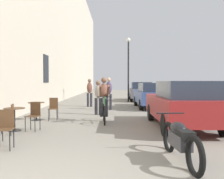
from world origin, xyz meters
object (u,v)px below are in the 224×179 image
pedestrian_near (98,96)px  parked_car_second (152,95)px  cafe_table_far (36,107)px  cafe_chair_near_toward_street (5,126)px  cafe_chair_far_toward_street (53,107)px  cafe_table_mid (14,114)px  street_lamp (128,61)px  parked_car_nearest (183,104)px  parked_car_third (141,91)px  cafe_chair_mid_toward_street (34,114)px  pedestrian_far (90,91)px  parked_motorcycle (180,140)px  cyclist_on_bicycle (104,101)px  pedestrian_mid (109,92)px  cafe_chair_mid_toward_wall (9,117)px

pedestrian_near → parked_car_second: bearing=45.9°
cafe_table_far → parked_car_second: 7.13m
cafe_chair_near_toward_street → cafe_chair_far_toward_street: 4.30m
cafe_table_mid → street_lamp: size_ratio=0.15×
cafe_table_far → cafe_chair_far_toward_street: 0.67m
cafe_table_far → street_lamp: size_ratio=0.15×
parked_car_nearest → parked_car_third: bearing=90.6°
cafe_chair_mid_toward_street → parked_car_second: 8.31m
pedestrian_near → cafe_chair_far_toward_street: bearing=-136.7°
pedestrian_near → parked_car_third: bearing=71.2°
pedestrian_far → parked_car_second: 3.81m
cafe_chair_far_toward_street → parked_motorcycle: size_ratio=0.41×
cafe_chair_near_toward_street → cyclist_on_bicycle: bearing=60.8°
cafe_chair_mid_toward_street → pedestrian_far: pedestrian_far is taller
cyclist_on_bicycle → street_lamp: size_ratio=0.36×
cafe_chair_far_toward_street → parked_car_second: parked_car_second is taller
cafe_table_mid → cyclist_on_bicycle: cyclist_on_bicycle is taller
pedestrian_mid → parked_motorcycle: pedestrian_mid is taller
street_lamp → cafe_table_far: bearing=-114.4°
cafe_table_mid → pedestrian_near: bearing=58.1°
cafe_chair_near_toward_street → parked_car_second: 10.13m
pedestrian_mid → parked_car_second: bearing=21.7°
parked_car_nearest → parked_car_second: parked_car_nearest is taller
cafe_chair_mid_toward_wall → parked_car_second: size_ratio=0.21×
pedestrian_mid → pedestrian_far: 2.13m
street_lamp → pedestrian_far: bearing=-124.5°
pedestrian_mid → street_lamp: street_lamp is taller
pedestrian_near → parked_motorcycle: size_ratio=0.74×
cafe_chair_mid_toward_street → cafe_chair_mid_toward_wall: 0.85m
pedestrian_mid → parked_car_nearest: (2.57, -5.30, -0.19)m
cafe_chair_far_toward_street → street_lamp: 10.22m
cafe_table_far → cyclist_on_bicycle: cyclist_on_bicycle is taller
cafe_chair_mid_toward_wall → parked_car_nearest: bearing=12.6°
cyclist_on_bicycle → parked_car_third: (2.55, 10.66, -0.03)m
parked_motorcycle → cafe_table_mid: bearing=146.1°
cafe_chair_near_toward_street → pedestrian_mid: bearing=74.4°
street_lamp → parked_motorcycle: 14.65m
cafe_chair_near_toward_street → pedestrian_near: (1.76, 5.90, 0.38)m
cafe_chair_near_toward_street → pedestrian_mid: size_ratio=0.50×
cafe_chair_near_toward_street → parked_car_nearest: size_ratio=0.20×
cafe_table_mid → parked_motorcycle: parked_motorcycle is taller
cafe_chair_mid_toward_wall → cafe_chair_far_toward_street: size_ratio=1.00×
cafe_chair_mid_toward_wall → parked_car_nearest: 5.47m
cafe_chair_far_toward_street → parked_car_second: size_ratio=0.21×
street_lamp → cyclist_on_bicycle: bearing=-98.7°
pedestrian_far → parked_car_second: pedestrian_far is taller
cafe_table_far → parked_car_nearest: (5.39, -1.56, 0.29)m
cafe_table_mid → cafe_table_far: size_ratio=1.00×
cafe_table_far → parked_car_nearest: bearing=-16.1°
parked_car_third → cafe_table_far: bearing=-117.2°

